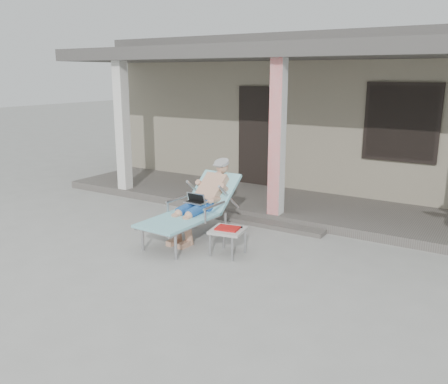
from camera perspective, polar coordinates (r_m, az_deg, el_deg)
The scene contains 7 objects.
ground at distance 6.58m, azimuth -2.09°, elevation -8.40°, with size 60.00×60.00×0.00m, color #9E9E99.
house at distance 12.05m, azimuth 15.51°, elevation 9.56°, with size 10.40×5.40×3.30m.
porch_deck at distance 9.06m, azimuth 8.51°, elevation -1.68°, with size 10.00×2.00×0.15m, color #605B56.
porch_overhang at distance 8.68m, azimuth 9.03°, elevation 15.74°, with size 10.00×2.30×2.85m.
porch_step at distance 8.07m, azimuth 5.24°, elevation -3.84°, with size 2.00×0.30×0.07m, color #605B56.
lounger at distance 7.33m, azimuth -3.21°, elevation 0.26°, with size 0.78×1.94×1.24m.
side_table at distance 6.71m, azimuth 0.45°, elevation -4.79°, with size 0.53×0.53×0.41m.
Camera 1 is at (3.39, -5.04, 2.52)m, focal length 38.00 mm.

